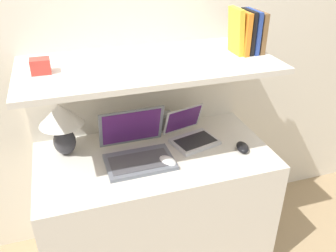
% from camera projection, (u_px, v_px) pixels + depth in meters
% --- Properties ---
extents(wall_back, '(6.00, 0.05, 2.40)m').
position_uv_depth(wall_back, '(135.00, 55.00, 2.04)').
color(wall_back, silver).
rests_on(wall_back, ground_plane).
extents(desk, '(1.27, 0.65, 0.76)m').
position_uv_depth(desk, '(156.00, 208.00, 2.11)').
color(desk, silver).
rests_on(desk, ground_plane).
extents(back_riser, '(1.27, 0.04, 1.23)m').
position_uv_depth(back_riser, '(141.00, 145.00, 2.29)').
color(back_riser, silver).
rests_on(back_riser, ground_plane).
extents(shelf, '(1.27, 0.59, 0.03)m').
position_uv_depth(shelf, '(149.00, 65.00, 1.75)').
color(shelf, silver).
rests_on(shelf, back_riser).
extents(table_lamp, '(0.23, 0.23, 0.29)m').
position_uv_depth(table_lamp, '(61.00, 122.00, 1.84)').
color(table_lamp, '#2D2D33').
rests_on(table_lamp, desk).
extents(laptop_large, '(0.36, 0.32, 0.25)m').
position_uv_depth(laptop_large, '(137.00, 150.00, 1.87)').
color(laptop_large, slate).
rests_on(laptop_large, desk).
extents(laptop_small, '(0.30, 0.30, 0.18)m').
position_uv_depth(laptop_small, '(191.00, 134.00, 2.04)').
color(laptop_small, silver).
rests_on(laptop_small, desk).
extents(computer_mouse, '(0.10, 0.13, 0.04)m').
position_uv_depth(computer_mouse, '(168.00, 161.00, 1.84)').
color(computer_mouse, white).
rests_on(computer_mouse, desk).
extents(second_mouse, '(0.08, 0.12, 0.04)m').
position_uv_depth(second_mouse, '(243.00, 147.00, 1.96)').
color(second_mouse, black).
rests_on(second_mouse, desk).
extents(router_box, '(0.13, 0.06, 0.11)m').
position_uv_depth(router_box, '(162.00, 122.00, 2.13)').
color(router_box, gray).
rests_on(router_box, desk).
extents(book_brown, '(0.03, 0.15, 0.21)m').
position_uv_depth(book_brown, '(258.00, 32.00, 1.85)').
color(book_brown, brown).
rests_on(book_brown, shelf).
extents(book_blue, '(0.02, 0.16, 0.22)m').
position_uv_depth(book_blue, '(252.00, 31.00, 1.84)').
color(book_blue, '#284293').
rests_on(book_blue, shelf).
extents(book_black, '(0.02, 0.15, 0.22)m').
position_uv_depth(book_black, '(247.00, 32.00, 1.83)').
color(book_black, black).
rests_on(book_black, shelf).
extents(book_orange, '(0.03, 0.16, 0.21)m').
position_uv_depth(book_orange, '(242.00, 32.00, 1.82)').
color(book_orange, orange).
rests_on(book_orange, shelf).
extents(book_yellow, '(0.05, 0.13, 0.23)m').
position_uv_depth(book_yellow, '(236.00, 31.00, 1.81)').
color(book_yellow, gold).
rests_on(book_yellow, shelf).
extents(shelf_gadget, '(0.09, 0.07, 0.07)m').
position_uv_depth(shelf_gadget, '(40.00, 66.00, 1.59)').
color(shelf_gadget, '#CC3D33').
rests_on(shelf_gadget, shelf).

